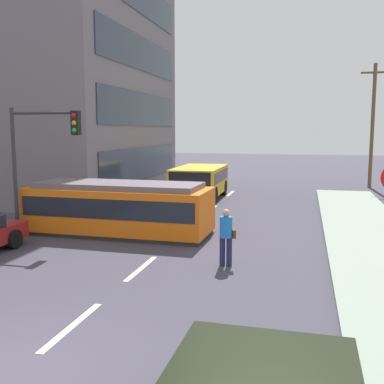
{
  "coord_description": "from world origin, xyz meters",
  "views": [
    {
      "loc": [
        4.43,
        -5.93,
        3.91
      ],
      "look_at": [
        0.83,
        8.66,
        1.87
      ],
      "focal_mm": 42.95,
      "sensor_mm": 36.0,
      "label": 1
    }
  ],
  "objects_px": {
    "utility_pole_far": "(373,124)",
    "city_bus": "(200,180)",
    "traffic_light_mast": "(40,147)",
    "pedestrian_crossing": "(226,234)",
    "streetcar_tram": "(119,207)",
    "parked_sedan_far": "(87,199)"
  },
  "relations": [
    {
      "from": "traffic_light_mast",
      "to": "utility_pole_far",
      "type": "relative_size",
      "value": 0.57
    },
    {
      "from": "streetcar_tram",
      "to": "pedestrian_crossing",
      "type": "bearing_deg",
      "value": -34.32
    },
    {
      "from": "pedestrian_crossing",
      "to": "traffic_light_mast",
      "type": "distance_m",
      "value": 7.61
    },
    {
      "from": "pedestrian_crossing",
      "to": "parked_sedan_far",
      "type": "bearing_deg",
      "value": 138.22
    },
    {
      "from": "streetcar_tram",
      "to": "city_bus",
      "type": "xyz_separation_m",
      "value": [
        0.91,
        9.64,
        0.02
      ]
    },
    {
      "from": "streetcar_tram",
      "to": "traffic_light_mast",
      "type": "height_order",
      "value": "traffic_light_mast"
    },
    {
      "from": "pedestrian_crossing",
      "to": "utility_pole_far",
      "type": "distance_m",
      "value": 21.62
    },
    {
      "from": "parked_sedan_far",
      "to": "utility_pole_far",
      "type": "xyz_separation_m",
      "value": [
        14.41,
        13.24,
        3.7
      ]
    },
    {
      "from": "streetcar_tram",
      "to": "parked_sedan_far",
      "type": "xyz_separation_m",
      "value": [
        -3.34,
        3.96,
        -0.39
      ]
    },
    {
      "from": "streetcar_tram",
      "to": "traffic_light_mast",
      "type": "relative_size",
      "value": 1.47
    },
    {
      "from": "streetcar_tram",
      "to": "pedestrian_crossing",
      "type": "height_order",
      "value": "streetcar_tram"
    },
    {
      "from": "streetcar_tram",
      "to": "parked_sedan_far",
      "type": "relative_size",
      "value": 1.65
    },
    {
      "from": "traffic_light_mast",
      "to": "city_bus",
      "type": "bearing_deg",
      "value": 73.37
    },
    {
      "from": "streetcar_tram",
      "to": "pedestrian_crossing",
      "type": "xyz_separation_m",
      "value": [
        4.62,
        -3.16,
        -0.07
      ]
    },
    {
      "from": "traffic_light_mast",
      "to": "utility_pole_far",
      "type": "distance_m",
      "value": 22.93
    },
    {
      "from": "city_bus",
      "to": "pedestrian_crossing",
      "type": "distance_m",
      "value": 13.33
    },
    {
      "from": "parked_sedan_far",
      "to": "utility_pole_far",
      "type": "bearing_deg",
      "value": 42.57
    },
    {
      "from": "city_bus",
      "to": "pedestrian_crossing",
      "type": "bearing_deg",
      "value": -73.8
    },
    {
      "from": "city_bus",
      "to": "traffic_light_mast",
      "type": "xyz_separation_m",
      "value": [
        -3.28,
        -10.99,
        2.27
      ]
    },
    {
      "from": "utility_pole_far",
      "to": "city_bus",
      "type": "bearing_deg",
      "value": -143.36
    },
    {
      "from": "city_bus",
      "to": "utility_pole_far",
      "type": "height_order",
      "value": "utility_pole_far"
    },
    {
      "from": "city_bus",
      "to": "utility_pole_far",
      "type": "relative_size",
      "value": 0.62
    }
  ]
}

